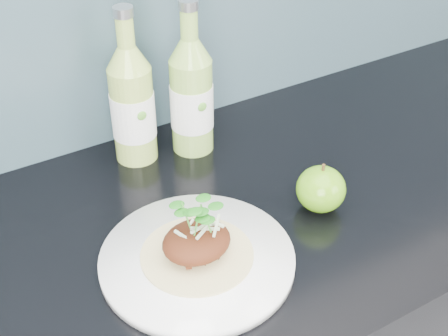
{
  "coord_description": "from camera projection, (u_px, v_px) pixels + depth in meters",
  "views": [
    {
      "loc": [
        -0.4,
        1.06,
        1.53
      ],
      "look_at": [
        -0.02,
        1.68,
        1.0
      ],
      "focal_mm": 50.0,
      "sensor_mm": 36.0,
      "label": 1
    }
  ],
  "objects": [
    {
      "name": "dinner_plate",
      "position": [
        197.0,
        260.0,
        0.87
      ],
      "size": [
        0.29,
        0.29,
        0.02
      ],
      "color": "white",
      "rests_on": "kitchen_counter"
    },
    {
      "name": "pork_taco",
      "position": [
        196.0,
        240.0,
        0.85
      ],
      "size": [
        0.16,
        0.16,
        0.1
      ],
      "color": "tan",
      "rests_on": "dinner_plate"
    },
    {
      "name": "green_apple",
      "position": [
        321.0,
        189.0,
        0.96
      ],
      "size": [
        0.1,
        0.1,
        0.08
      ],
      "rotation": [
        0.0,
        0.0,
        -0.32
      ],
      "color": "#479610",
      "rests_on": "kitchen_counter"
    },
    {
      "name": "cider_bottle_left",
      "position": [
        132.0,
        105.0,
        1.03
      ],
      "size": [
        0.1,
        0.1,
        0.27
      ],
      "rotation": [
        0.0,
        0.0,
        -0.4
      ],
      "color": "#9BBA4D",
      "rests_on": "kitchen_counter"
    },
    {
      "name": "cider_bottle_right",
      "position": [
        192.0,
        96.0,
        1.06
      ],
      "size": [
        0.1,
        0.1,
        0.27
      ],
      "rotation": [
        0.0,
        0.0,
        0.38
      ],
      "color": "#8CB84C",
      "rests_on": "kitchen_counter"
    }
  ]
}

